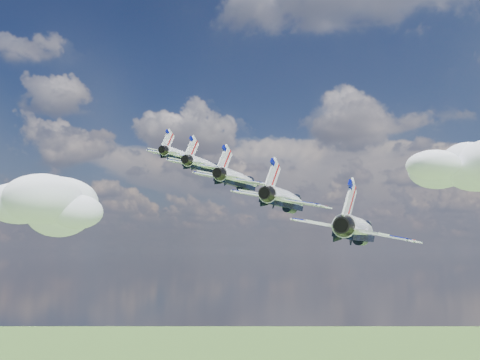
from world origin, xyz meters
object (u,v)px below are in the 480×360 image
at_px(jet_3, 287,199).
at_px(jet_4, 359,229).
at_px(jet_0, 182,156).
at_px(jet_2, 240,180).
at_px(jet_1, 207,166).

distance_m(jet_3, jet_4, 13.34).
distance_m(jet_0, jet_2, 26.69).
bearing_deg(jet_0, jet_2, -43.72).
xyz_separation_m(jet_0, jet_3, (28.59, -25.76, -11.02)).
height_order(jet_1, jet_2, jet_1).
distance_m(jet_0, jet_4, 53.37).
distance_m(jet_1, jet_4, 40.03).
xyz_separation_m(jet_2, jet_3, (9.53, -8.59, -3.67)).
height_order(jet_3, jet_4, jet_3).
relative_size(jet_3, jet_4, 1.00).
bearing_deg(jet_1, jet_2, -43.72).
height_order(jet_0, jet_2, jet_0).
bearing_deg(jet_2, jet_4, -43.72).
relative_size(jet_0, jet_2, 1.00).
xyz_separation_m(jet_0, jet_2, (19.06, -17.17, -7.35)).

